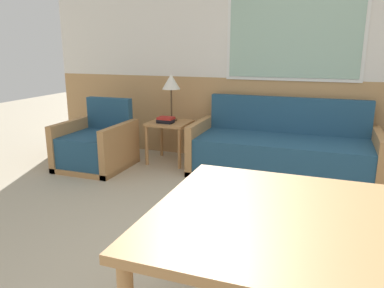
{
  "coord_description": "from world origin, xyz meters",
  "views": [
    {
      "loc": [
        0.12,
        -2.02,
        1.42
      ],
      "look_at": [
        -1.03,
        1.09,
        0.56
      ],
      "focal_mm": 35.0,
      "sensor_mm": 36.0,
      "label": 1
    }
  ],
  "objects_px": {
    "couch": "(282,153)",
    "armchair": "(97,147)",
    "table_lamp": "(171,83)",
    "side_table": "(170,129)"
  },
  "relations": [
    {
      "from": "table_lamp",
      "to": "side_table",
      "type": "bearing_deg",
      "value": -83.88
    },
    {
      "from": "couch",
      "to": "side_table",
      "type": "xyz_separation_m",
      "value": [
        -1.4,
        0.05,
        0.16
      ]
    },
    {
      "from": "couch",
      "to": "table_lamp",
      "type": "bearing_deg",
      "value": 174.4
    },
    {
      "from": "table_lamp",
      "to": "couch",
      "type": "bearing_deg",
      "value": -5.6
    },
    {
      "from": "couch",
      "to": "armchair",
      "type": "xyz_separation_m",
      "value": [
        -2.14,
        -0.45,
        -0.01
      ]
    },
    {
      "from": "armchair",
      "to": "table_lamp",
      "type": "height_order",
      "value": "table_lamp"
    },
    {
      "from": "couch",
      "to": "table_lamp",
      "type": "relative_size",
      "value": 3.45
    },
    {
      "from": "armchair",
      "to": "side_table",
      "type": "distance_m",
      "value": 0.92
    },
    {
      "from": "armchair",
      "to": "table_lamp",
      "type": "distance_m",
      "value": 1.2
    },
    {
      "from": "couch",
      "to": "armchair",
      "type": "height_order",
      "value": "couch"
    }
  ]
}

